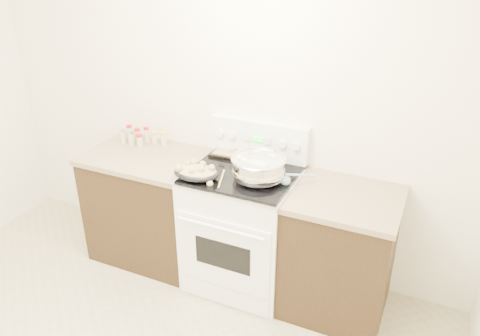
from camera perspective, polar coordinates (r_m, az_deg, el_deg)
The scene contains 10 objects.
room_shell at distance 2.13m, azimuth -24.64°, elevation 3.81°, with size 4.10×3.60×2.75m.
counter_left at distance 3.91m, azimuth -10.82°, elevation -4.50°, with size 0.93×0.67×0.92m.
counter_right at distance 3.37m, azimuth 11.99°, elevation -10.11°, with size 0.73×0.67×0.92m.
kitchen_range at distance 3.53m, azimuth 0.37°, elevation -7.08°, with size 0.78×0.73×1.22m.
mixing_bowl at distance 3.15m, azimuth 2.27°, elevation -0.10°, with size 0.38×0.38×0.22m.
roasting_pan at distance 3.21m, azimuth -5.36°, elevation -0.47°, with size 0.35×0.26×0.11m.
baking_sheet at distance 3.56m, azimuth 0.42°, elevation 1.92°, with size 0.45×0.32×0.06m.
wooden_spoon at distance 3.15m, azimuth -3.16°, elevation -1.69°, with size 0.10×0.25×0.04m.
blue_ladle at distance 3.15m, azimuth 5.81°, elevation -1.43°, with size 0.20×0.20×0.09m.
spice_jars at distance 3.88m, azimuth -12.03°, elevation 3.76°, with size 0.38×0.15×0.13m.
Camera 1 is at (1.55, -1.27, 2.43)m, focal length 35.00 mm.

